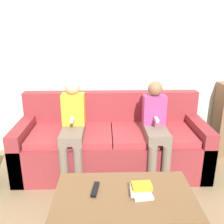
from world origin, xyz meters
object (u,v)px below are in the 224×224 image
object	(u,v)px
tv_remote	(95,189)
person_right	(156,127)
coffee_table	(124,199)
person_left	(73,127)
couch	(112,144)

from	to	relation	value
tv_remote	person_right	bearing A→B (deg)	61.59
coffee_table	person_right	bearing A→B (deg)	65.84
coffee_table	tv_remote	bearing A→B (deg)	166.38
tv_remote	person_left	bearing A→B (deg)	115.35
couch	coffee_table	distance (m)	1.09
person_left	person_right	size ratio (longest dim) A/B	1.02
person_right	tv_remote	size ratio (longest dim) A/B	6.00
couch	coffee_table	world-z (taller)	couch
person_left	tv_remote	xyz separation A→B (m)	(0.26, -0.83, -0.17)
coffee_table	person_right	distance (m)	0.99
person_left	person_right	bearing A→B (deg)	-0.21
couch	person_left	xyz separation A→B (m)	(-0.41, -0.20, 0.31)
person_left	tv_remote	world-z (taller)	person_left
couch	tv_remote	size ratio (longest dim) A/B	12.07
person_left	coffee_table	bearing A→B (deg)	-61.72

